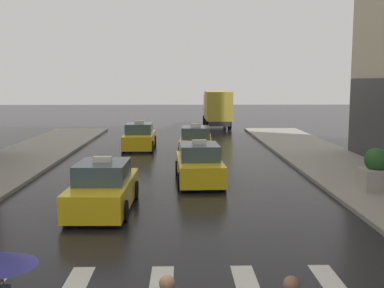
# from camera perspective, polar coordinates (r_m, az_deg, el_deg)

# --- Properties ---
(taxi_lead) EXTENTS (2.01, 4.58, 1.80)m
(taxi_lead) POSITION_cam_1_polar(r_m,az_deg,el_deg) (15.83, -10.71, -5.32)
(taxi_lead) COLOR yellow
(taxi_lead) RESTS_ON ground
(taxi_second) EXTENTS (2.06, 4.60, 1.80)m
(taxi_second) POSITION_cam_1_polar(r_m,az_deg,el_deg) (19.90, 0.86, -2.53)
(taxi_second) COLOR yellow
(taxi_second) RESTS_ON ground
(taxi_third) EXTENTS (2.08, 4.61, 1.80)m
(taxi_third) POSITION_cam_1_polar(r_m,az_deg,el_deg) (27.40, 0.47, 0.27)
(taxi_third) COLOR gold
(taxi_third) RESTS_ON ground
(taxi_fourth) EXTENTS (1.94, 4.55, 1.80)m
(taxi_fourth) POSITION_cam_1_polar(r_m,az_deg,el_deg) (29.83, -6.41, 0.82)
(taxi_fourth) COLOR yellow
(taxi_fourth) RESTS_ON ground
(box_truck) EXTENTS (2.29, 7.54, 3.35)m
(box_truck) POSITION_cam_1_polar(r_m,az_deg,el_deg) (43.02, 3.07, 4.44)
(box_truck) COLOR #2D2D2D
(box_truck) RESTS_ON ground
(pedestrian_with_umbrella) EXTENTS (0.96, 0.96, 1.94)m
(pedestrian_with_umbrella) POSITION_cam_1_polar(r_m,az_deg,el_deg) (7.19, -22.34, -15.19)
(pedestrian_with_umbrella) COLOR #473D33
(pedestrian_with_umbrella) RESTS_ON ground
(planter_mid_block) EXTENTS (1.10, 1.10, 1.60)m
(planter_mid_block) POSITION_cam_1_polar(r_m,az_deg,el_deg) (19.07, 21.47, -3.07)
(planter_mid_block) COLOR #A8A399
(planter_mid_block) RESTS_ON curb_right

